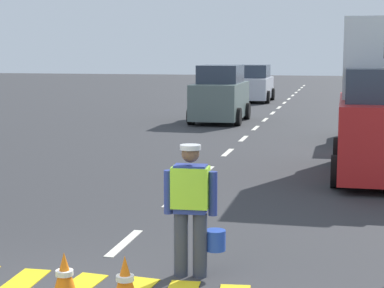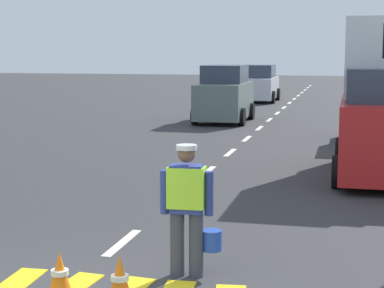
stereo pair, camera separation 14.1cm
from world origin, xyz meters
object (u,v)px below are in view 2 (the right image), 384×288
car_oncoming_second (224,96)px  traffic_cone_near (60,276)px  car_oncoming_third (259,85)px  car_parked_far (384,111)px  road_worker (189,204)px  traffic_cone_far (120,282)px

car_oncoming_second → traffic_cone_near: bearing=-84.9°
car_oncoming_third → car_parked_far: size_ratio=0.95×
road_worker → car_parked_far: car_parked_far is taller
traffic_cone_near → car_oncoming_second: bearing=95.1°
traffic_cone_far → car_oncoming_second: bearing=97.3°
car_oncoming_second → car_parked_far: car_oncoming_second is taller
car_oncoming_third → traffic_cone_near: bearing=-86.5°
traffic_cone_near → car_oncoming_third: car_oncoming_third is taller
car_oncoming_second → car_parked_far: size_ratio=0.93×
road_worker → traffic_cone_far: 1.43m
road_worker → car_oncoming_third: bearing=96.0°
traffic_cone_near → car_parked_far: bearing=74.1°
road_worker → car_parked_far: bearing=77.7°
road_worker → car_oncoming_third: size_ratio=0.42×
road_worker → car_oncoming_third: car_oncoming_third is taller
road_worker → car_oncoming_second: car_oncoming_second is taller
road_worker → car_parked_far: 13.69m
road_worker → car_oncoming_second: 18.31m
car_oncoming_third → car_parked_far: (5.96, -15.51, 0.02)m
road_worker → car_oncoming_second: size_ratio=0.43×
traffic_cone_near → car_parked_far: car_parked_far is taller
traffic_cone_near → traffic_cone_far: traffic_cone_far is taller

